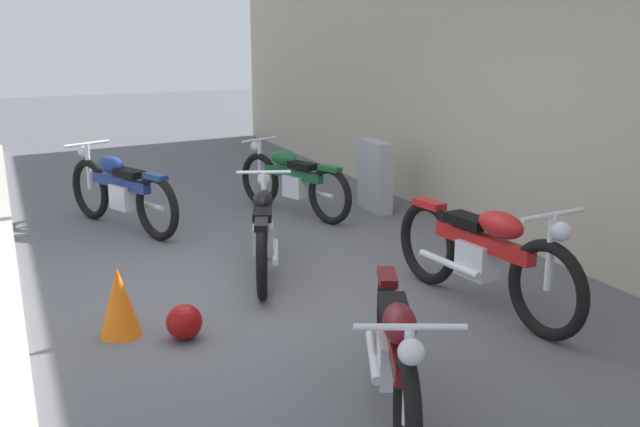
{
  "coord_description": "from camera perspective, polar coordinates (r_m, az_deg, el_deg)",
  "views": [
    {
      "loc": [
        5.97,
        -1.71,
        2.33
      ],
      "look_at": [
        -0.33,
        1.06,
        0.55
      ],
      "focal_mm": 41.44,
      "sensor_mm": 36.0,
      "label": 1
    }
  ],
  "objects": [
    {
      "name": "ground_plane",
      "position": [
        6.64,
        -7.26,
        -6.19
      ],
      "size": [
        40.0,
        40.0,
        0.0
      ],
      "primitive_type": "plane",
      "color": "#56565B"
    },
    {
      "name": "building_wall",
      "position": [
        7.9,
        17.28,
        9.78
      ],
      "size": [
        18.0,
        0.3,
        3.54
      ],
      "primitive_type": "cube",
      "color": "#B2A893",
      "rests_on": "ground_plane"
    },
    {
      "name": "curb_strip",
      "position": [
        6.39,
        -22.95,
        -7.52
      ],
      "size": [
        18.0,
        0.24,
        0.12
      ],
      "primitive_type": "cube",
      "color": "#B7B2A8",
      "rests_on": "ground_plane"
    },
    {
      "name": "stone_marker",
      "position": [
        9.42,
        4.29,
        2.91
      ],
      "size": [
        0.63,
        0.23,
        0.89
      ],
      "primitive_type": "cube",
      "rotation": [
        0.0,
        0.0,
        -0.04
      ],
      "color": "#9E9EA3",
      "rests_on": "ground_plane"
    },
    {
      "name": "helmet",
      "position": [
        5.73,
        -10.44,
        -8.24
      ],
      "size": [
        0.28,
        0.28,
        0.28
      ],
      "primitive_type": "sphere",
      "color": "maroon",
      "rests_on": "ground_plane"
    },
    {
      "name": "traffic_cone",
      "position": [
        5.86,
        -15.25,
        -6.58
      ],
      "size": [
        0.32,
        0.32,
        0.55
      ],
      "primitive_type": "cone",
      "color": "orange",
      "rests_on": "ground_plane"
    },
    {
      "name": "motorcycle_black",
      "position": [
        7.0,
        -4.39,
        -1.35
      ],
      "size": [
        1.88,
        0.87,
        0.88
      ],
      "rotation": [
        0.0,
        0.0,
        2.78
      ],
      "color": "black",
      "rests_on": "ground_plane"
    },
    {
      "name": "motorcycle_green",
      "position": [
        9.2,
        -2.15,
        2.56
      ],
      "size": [
        1.89,
        0.88,
        0.89
      ],
      "rotation": [
        0.0,
        0.0,
        3.5
      ],
      "color": "black",
      "rests_on": "ground_plane"
    },
    {
      "name": "motorcycle_maroon",
      "position": [
        4.45,
        5.84,
        -10.81
      ],
      "size": [
        1.87,
        0.98,
        0.9
      ],
      "rotation": [
        0.0,
        0.0,
        -0.42
      ],
      "color": "black",
      "rests_on": "ground_plane"
    },
    {
      "name": "motorcycle_blue",
      "position": [
        8.84,
        -15.14,
        1.74
      ],
      "size": [
        1.97,
        1.02,
        0.95
      ],
      "rotation": [
        0.0,
        0.0,
        3.56
      ],
      "color": "black",
      "rests_on": "ground_plane"
    },
    {
      "name": "motorcycle_red",
      "position": [
        6.26,
        12.52,
        -3.09
      ],
      "size": [
        2.21,
        0.62,
        0.99
      ],
      "rotation": [
        0.0,
        0.0,
        0.11
      ],
      "color": "black",
      "rests_on": "ground_plane"
    }
  ]
}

